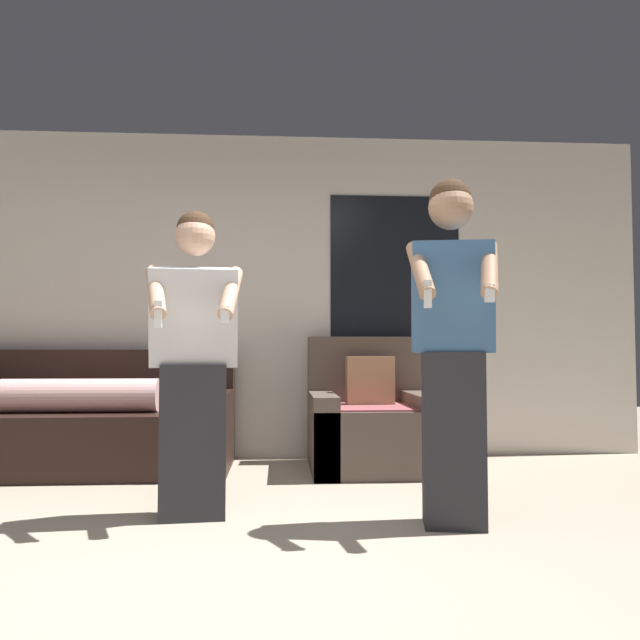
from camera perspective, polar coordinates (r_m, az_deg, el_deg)
The scene contains 6 objects.
ground_plane at distance 2.69m, azimuth -11.44°, elevation -21.85°, with size 14.00×14.00×0.00m, color tan.
wall_back at distance 5.27m, azimuth -7.10°, elevation 2.33°, with size 6.82×0.07×2.70m.
couch at distance 4.98m, azimuth -20.54°, elevation -9.19°, with size 2.12×0.93×0.89m.
armchair at distance 4.77m, azimuth 4.64°, elevation -9.50°, with size 0.91×0.94×0.99m.
person_left at distance 3.39m, azimuth -11.44°, elevation -3.87°, with size 0.52×0.52×1.63m.
person_right at distance 3.24m, azimuth 12.00°, elevation -2.16°, with size 0.46×0.51×1.77m.
Camera 1 is at (0.33, -2.52, 0.88)m, focal length 35.00 mm.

